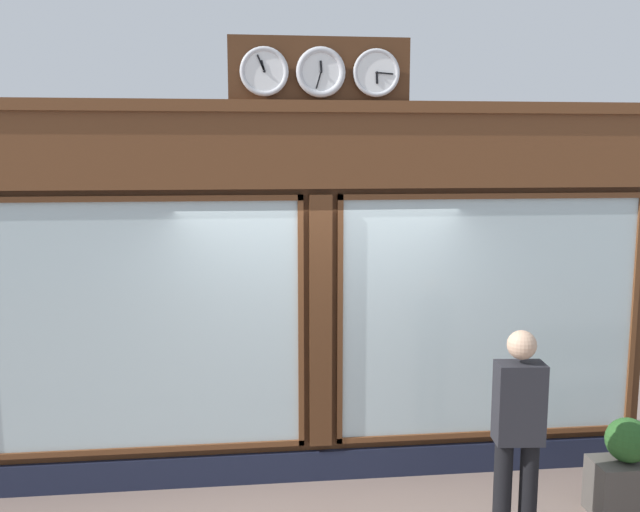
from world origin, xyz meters
TOP-DOWN VIEW (x-y plane):
  - shop_facade at (0.00, -0.12)m, footprint 6.31×0.42m
  - pedestrian at (-1.37, 1.23)m, footprint 0.38×0.25m
  - planter_box at (-2.45, 0.93)m, footprint 0.56×0.36m
  - planter_shrub at (-2.45, 0.93)m, footprint 0.37×0.37m

SIDE VIEW (x-z plane):
  - planter_box at x=-2.45m, z-range 0.00..0.47m
  - planter_shrub at x=-2.45m, z-range 0.47..0.84m
  - pedestrian at x=-1.37m, z-range 0.09..1.78m
  - shop_facade at x=0.00m, z-range -0.24..3.73m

